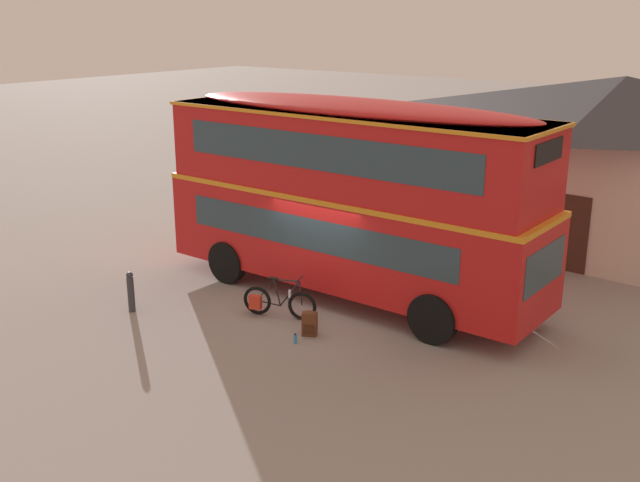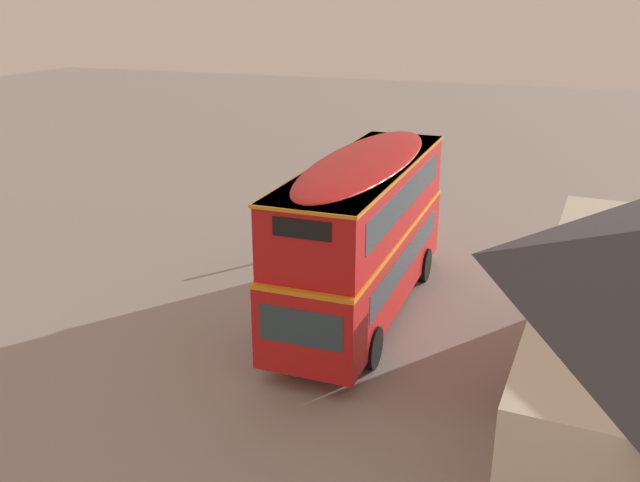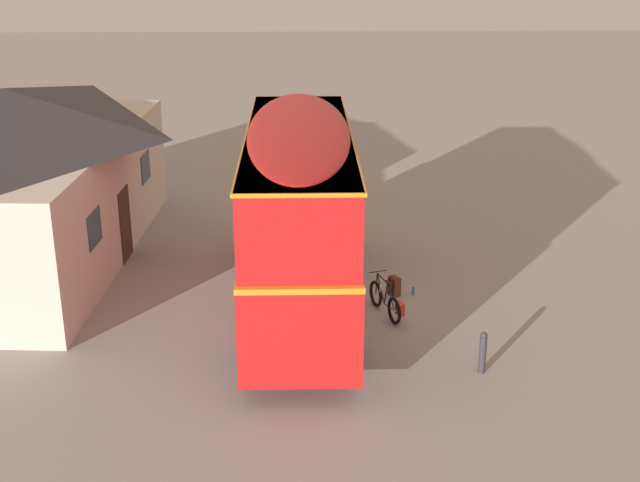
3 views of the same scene
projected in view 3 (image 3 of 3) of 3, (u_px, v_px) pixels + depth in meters
name	position (u px, v px, depth m)	size (l,w,h in m)	color
ground_plane	(340.00, 309.00, 21.51)	(120.00, 120.00, 0.00)	gray
double_decker_bus	(299.00, 210.00, 20.64)	(9.73, 2.68, 4.79)	black
touring_bicycle	(387.00, 302.00, 21.01)	(1.70, 0.82, 0.99)	black
backpack_on_ground	(394.00, 285.00, 22.19)	(0.38, 0.34, 0.57)	#592D19
water_bottle_blue_sports	(413.00, 291.00, 22.28)	(0.07, 0.07, 0.22)	#338CBF
pub_building	(13.00, 174.00, 23.98)	(12.31, 7.21, 4.97)	beige
kerb_bollard	(483.00, 352.00, 18.28)	(0.16, 0.16, 0.97)	#333338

